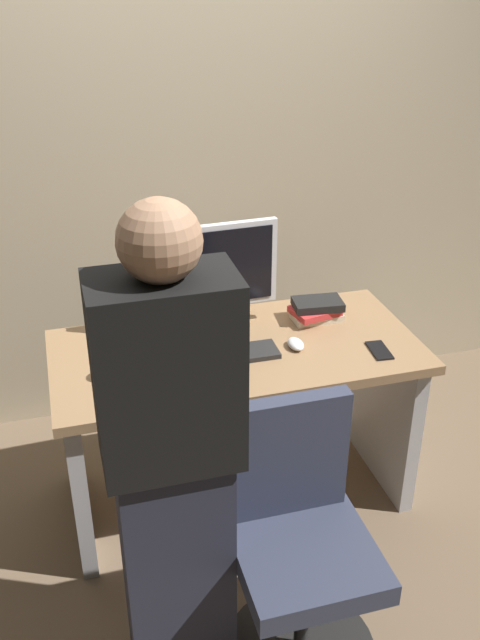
% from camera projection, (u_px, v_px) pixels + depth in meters
% --- Properties ---
extents(ground_plane, '(9.00, 9.00, 0.00)m').
position_uv_depth(ground_plane, '(237.00, 493.00, 3.16)').
color(ground_plane, brown).
extents(wall_back, '(6.40, 0.10, 3.00)m').
position_uv_depth(wall_back, '(184.00, 114.00, 3.21)').
color(wall_back, tan).
rests_on(wall_back, ground).
extents(desk, '(1.47, 0.71, 0.76)m').
position_uv_depth(desk, '(237.00, 396.00, 2.92)').
color(desk, '#93704C').
rests_on(desk, ground).
extents(office_chair, '(0.52, 0.52, 0.94)m').
position_uv_depth(office_chair, '(299.00, 551.00, 2.29)').
color(office_chair, black).
rests_on(office_chair, ground).
extents(person_at_desk, '(0.40, 0.24, 1.64)m').
position_uv_depth(person_at_desk, '(172.00, 460.00, 2.06)').
color(person_at_desk, '#262838').
rests_on(person_at_desk, ground).
extents(monitor, '(0.54, 0.15, 0.46)m').
position_uv_depth(monitor, '(213.00, 272.00, 2.83)').
color(monitor, silver).
rests_on(monitor, desk).
extents(keyboard, '(0.43, 0.14, 0.02)m').
position_uv_depth(keyboard, '(224.00, 356.00, 2.73)').
color(keyboard, '#262626').
rests_on(keyboard, desk).
extents(mouse, '(0.06, 0.10, 0.03)m').
position_uv_depth(mouse, '(296.00, 344.00, 2.80)').
color(mouse, white).
rests_on(mouse, desk).
extents(cup_near_keyboard, '(0.07, 0.07, 0.10)m').
position_uv_depth(cup_near_keyboard, '(115.00, 368.00, 2.58)').
color(cup_near_keyboard, silver).
rests_on(cup_near_keyboard, desk).
extents(book_stack, '(0.23, 0.18, 0.09)m').
position_uv_depth(book_stack, '(317.00, 310.00, 3.00)').
color(book_stack, beige).
rests_on(book_stack, desk).
extents(cell_phone, '(0.08, 0.15, 0.01)m').
position_uv_depth(cell_phone, '(379.00, 350.00, 2.78)').
color(cell_phone, black).
rests_on(cell_phone, desk).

